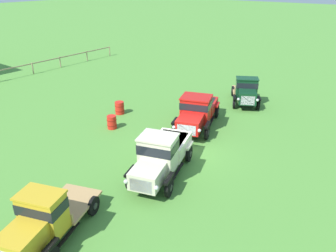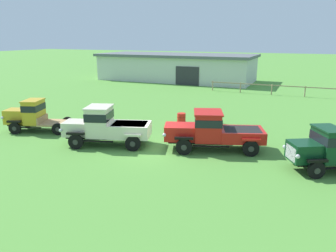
{
  "view_description": "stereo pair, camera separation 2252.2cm",
  "coord_description": "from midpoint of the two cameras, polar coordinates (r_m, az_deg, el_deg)",
  "views": [
    {
      "loc": [
        -13.57,
        -9.03,
        8.91
      ],
      "look_at": [
        0.25,
        1.4,
        1.0
      ],
      "focal_mm": 35.0,
      "sensor_mm": 36.0,
      "label": 1
    },
    {
      "loc": [
        7.75,
        -15.72,
        6.1
      ],
      "look_at": [
        0.25,
        1.4,
        1.0
      ],
      "focal_mm": 35.0,
      "sensor_mm": 36.0,
      "label": 2
    }
  ],
  "objects": [
    {
      "name": "vintage_truck_midrow_center",
      "position": [
        16.13,
        -26.73,
        -1.59
      ],
      "size": [
        5.76,
        3.58,
        2.17
      ],
      "color": "black",
      "rests_on": "ground"
    },
    {
      "name": "oil_drum_near_fence",
      "position": [
        20.89,
        -36.87,
        -0.35
      ],
      "size": [
        0.66,
        0.66,
        0.89
      ],
      "color": "red",
      "rests_on": "ground"
    },
    {
      "name": "vintage_truck_far_side",
      "position": [
        18.39,
        -10.08,
        3.67
      ],
      "size": [
        4.75,
        3.63,
        2.09
      ],
      "color": "black",
      "rests_on": "ground"
    },
    {
      "name": "ground_plane",
      "position": [
        14.76,
        -34.07,
        -10.8
      ],
      "size": [
        240.0,
        240.0,
        0.0
      ],
      "primitive_type": "plane",
      "color": "#518E38"
    },
    {
      "name": "oil_drum_beside_row",
      "position": [
        19.27,
        -41.29,
        -3.49
      ],
      "size": [
        0.63,
        0.63,
        0.87
      ],
      "color": "red",
      "rests_on": "ground"
    },
    {
      "name": "paddock_fence",
      "position": [
        35.34,
        -38.2,
        8.49
      ],
      "size": [
        17.39,
        0.56,
        1.14
      ],
      "color": "#997F60",
      "rests_on": "ground"
    },
    {
      "name": "vintage_truck_foreground_near",
      "position": [
        15.22,
        -69.7,
        -18.23
      ],
      "size": [
        4.85,
        3.09,
        2.12
      ],
      "color": "black",
      "rests_on": "ground"
    },
    {
      "name": "vintage_truck_second_in_line",
      "position": [
        13.48,
        -45.64,
        -11.89
      ],
      "size": [
        5.31,
        3.24,
        2.29
      ],
      "color": "black",
      "rests_on": "ground"
    }
  ]
}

